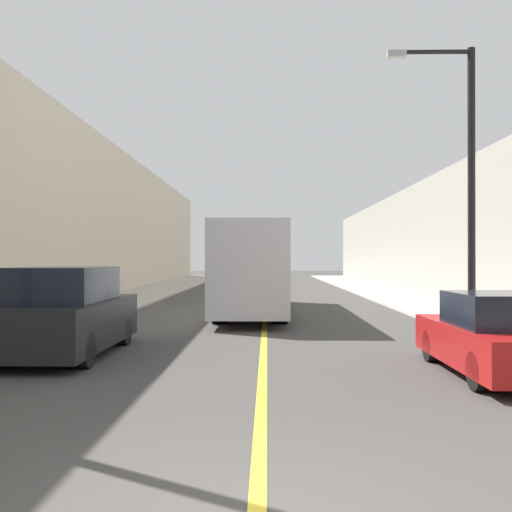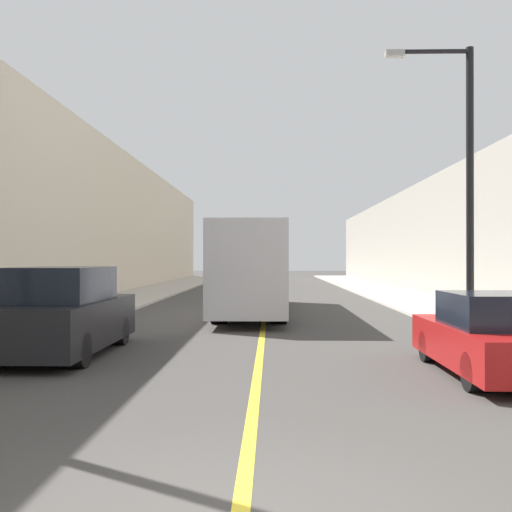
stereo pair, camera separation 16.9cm
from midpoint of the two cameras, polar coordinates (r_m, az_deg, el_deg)
name	(u,v)px [view 2 (the right image)]	position (r m, az deg, el deg)	size (l,w,h in m)	color
sidewalk_left	(145,294)	(35.35, -10.43, -3.54)	(3.77, 72.00, 0.10)	#B2AA9E
sidewalk_right	(391,294)	(35.28, 12.88, -3.55)	(3.77, 72.00, 0.10)	#B2AA9E
building_row_left	(78,218)	(36.37, -16.43, 3.49)	(4.00, 72.00, 8.90)	beige
building_row_right	(459,237)	(36.21, 18.91, 1.70)	(4.00, 72.00, 6.62)	gray
road_center_line	(267,295)	(34.60, 1.21, -3.70)	(0.16, 72.00, 0.01)	gold
bus	(253,267)	(22.86, -0.11, -1.10)	(2.41, 12.21, 3.23)	silver
parked_suv_left	(64,314)	(13.47, -17.48, -5.33)	(1.90, 4.92, 1.90)	black
car_right_near	(493,338)	(11.51, 22.02, -7.26)	(1.79, 4.37, 1.47)	maroon
street_lamp_right	(463,171)	(17.03, 19.37, 7.63)	(2.34, 0.24, 7.61)	black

